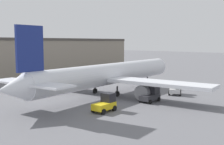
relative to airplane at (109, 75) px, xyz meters
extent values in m
plane|color=slate|center=(0.97, 0.20, -3.36)|extent=(400.00, 400.00, 0.00)
cube|color=gray|center=(2.63, 39.90, 1.29)|extent=(67.75, 15.66, 9.30)
cube|color=#47423D|center=(2.63, 39.90, 6.29)|extent=(67.75, 15.97, 0.70)
cylinder|color=silver|center=(0.97, 0.20, 0.11)|extent=(35.77, 10.64, 3.57)
cone|color=silver|center=(19.89, 4.05, 0.11)|extent=(3.50, 4.00, 3.50)
cone|color=silver|center=(-18.49, -3.76, 0.11)|extent=(4.53, 4.11, 3.39)
cube|color=silver|center=(-2.75, 9.51, -0.52)|extent=(7.28, 16.66, 0.50)
cube|color=silver|center=(1.18, -9.83, -0.52)|extent=(7.28, 16.66, 0.50)
cylinder|color=#939399|center=(-2.27, 7.13, -2.09)|extent=(3.02, 2.81, 2.33)
cylinder|color=#939399|center=(0.70, -7.45, -2.09)|extent=(3.02, 2.81, 2.33)
cube|color=navy|center=(-15.86, -3.23, 4.69)|extent=(3.91, 1.13, 5.60)
cube|color=silver|center=(-16.64, 0.62, 0.46)|extent=(4.01, 4.84, 0.24)
cube|color=silver|center=(-15.08, -7.08, 0.46)|extent=(4.01, 4.84, 0.24)
cylinder|color=#38383D|center=(13.59, 2.77, -2.52)|extent=(0.28, 0.28, 1.68)
cylinder|color=black|center=(13.59, 2.77, -3.01)|extent=(0.76, 0.48, 0.70)
cylinder|color=#38383D|center=(-0.32, -2.44, -2.52)|extent=(0.28, 0.28, 1.68)
cylinder|color=black|center=(-0.32, -2.44, -2.91)|extent=(0.95, 0.52, 0.90)
cylinder|color=#38383D|center=(-1.25, 2.12, -2.52)|extent=(0.28, 0.28, 1.68)
cylinder|color=black|center=(-1.25, 2.12, -2.91)|extent=(0.95, 0.52, 0.90)
cylinder|color=#1E2338|center=(11.78, -4.78, -2.98)|extent=(0.26, 0.26, 0.78)
cylinder|color=orange|center=(11.78, -4.78, -2.28)|extent=(0.36, 0.36, 0.61)
sphere|color=tan|center=(11.78, -4.78, -1.86)|extent=(0.23, 0.23, 0.23)
cube|color=#2D2D33|center=(0.29, -8.74, -2.66)|extent=(3.54, 1.97, 0.78)
cube|color=black|center=(1.23, -8.64, -1.71)|extent=(1.64, 1.61, 1.12)
cylinder|color=black|center=(1.56, -9.42, -3.05)|extent=(0.65, 0.34, 0.62)
cylinder|color=black|center=(1.38, -7.81, -3.05)|extent=(0.65, 0.34, 0.62)
cylinder|color=black|center=(-0.80, -9.67, -3.05)|extent=(0.65, 0.34, 0.62)
cylinder|color=black|center=(-0.97, -8.06, -3.05)|extent=(0.65, 0.34, 0.62)
cube|color=silver|center=(8.01, -7.90, -2.65)|extent=(3.50, 3.13, 0.69)
cube|color=black|center=(8.72, -7.44, -1.82)|extent=(1.98, 2.06, 0.98)
cube|color=#333333|center=(7.55, -8.20, -1.71)|extent=(2.25, 2.06, 0.73)
cylinder|color=black|center=(9.38, -8.07, -3.00)|extent=(0.76, 0.63, 0.73)
cylinder|color=black|center=(8.42, -6.59, -3.00)|extent=(0.76, 0.63, 0.73)
cylinder|color=black|center=(7.60, -9.22, -3.00)|extent=(0.76, 0.63, 0.73)
cylinder|color=black|center=(6.64, -7.73, -3.00)|extent=(0.76, 0.63, 0.73)
cube|color=yellow|center=(-8.65, -8.57, -2.61)|extent=(3.47, 2.16, 0.80)
cube|color=black|center=(-7.76, -8.42, -1.63)|extent=(1.66, 1.68, 1.15)
cylinder|color=black|center=(-7.40, -9.17, -3.01)|extent=(0.74, 0.40, 0.70)
cylinder|color=black|center=(-7.68, -7.58, -3.01)|extent=(0.74, 0.40, 0.70)
cylinder|color=black|center=(-9.62, -9.57, -3.01)|extent=(0.74, 0.40, 0.70)
cylinder|color=black|center=(-9.91, -7.98, -3.01)|extent=(0.74, 0.40, 0.70)
camera|label=1|loc=(-31.85, -34.82, 5.42)|focal=45.00mm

